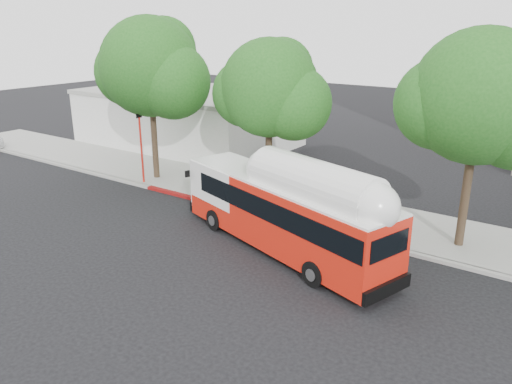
# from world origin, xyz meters

# --- Properties ---
(ground) EXTENTS (120.00, 120.00, 0.00)m
(ground) POSITION_xyz_m (0.00, 0.00, 0.00)
(ground) COLOR black
(ground) RESTS_ON ground
(sidewalk) EXTENTS (60.00, 5.00, 0.15)m
(sidewalk) POSITION_xyz_m (0.00, 6.50, 0.07)
(sidewalk) COLOR gray
(sidewalk) RESTS_ON ground
(curb_strip) EXTENTS (60.00, 0.30, 0.15)m
(curb_strip) POSITION_xyz_m (0.00, 3.90, 0.07)
(curb_strip) COLOR gray
(curb_strip) RESTS_ON ground
(red_curb_segment) EXTENTS (10.00, 0.32, 0.16)m
(red_curb_segment) POSITION_xyz_m (-3.00, 3.90, 0.08)
(red_curb_segment) COLOR maroon
(red_curb_segment) RESTS_ON ground
(street_tree_left) EXTENTS (6.67, 5.80, 9.74)m
(street_tree_left) POSITION_xyz_m (-8.53, 5.56, 6.60)
(street_tree_left) COLOR #2D2116
(street_tree_left) RESTS_ON ground
(street_tree_mid) EXTENTS (5.75, 5.00, 8.62)m
(street_tree_mid) POSITION_xyz_m (-0.59, 6.06, 5.91)
(street_tree_mid) COLOR #2D2116
(street_tree_mid) RESTS_ON ground
(street_tree_right) EXTENTS (6.21, 5.40, 9.18)m
(street_tree_right) POSITION_xyz_m (9.44, 5.86, 6.26)
(street_tree_right) COLOR #2D2116
(street_tree_right) RESTS_ON ground
(low_commercial_bldg) EXTENTS (16.20, 10.20, 4.25)m
(low_commercial_bldg) POSITION_xyz_m (-14.00, 14.00, 2.15)
(low_commercial_bldg) COLOR silver
(low_commercial_bldg) RESTS_ON ground
(transit_bus) EXTENTS (11.88, 5.61, 3.50)m
(transit_bus) POSITION_xyz_m (2.92, 1.21, 1.63)
(transit_bus) COLOR red
(transit_bus) RESTS_ON ground
(signal_pole) EXTENTS (0.12, 0.41, 4.29)m
(signal_pole) POSITION_xyz_m (-8.88, 4.29, 2.20)
(signal_pole) COLOR red
(signal_pole) RESTS_ON ground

